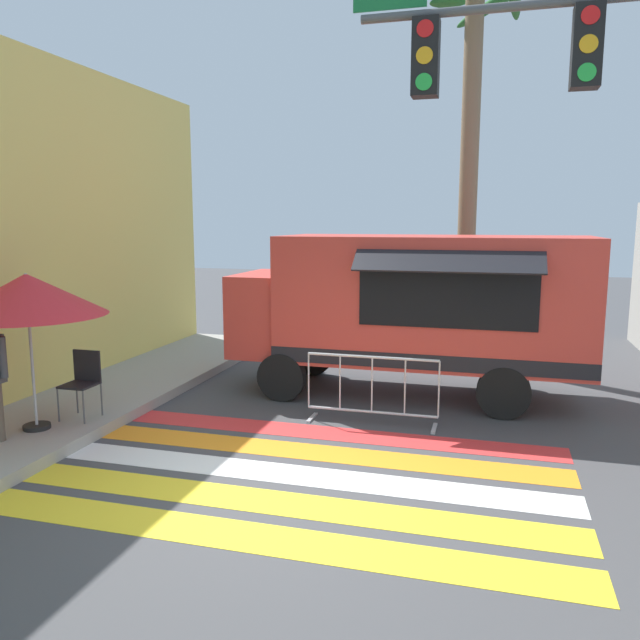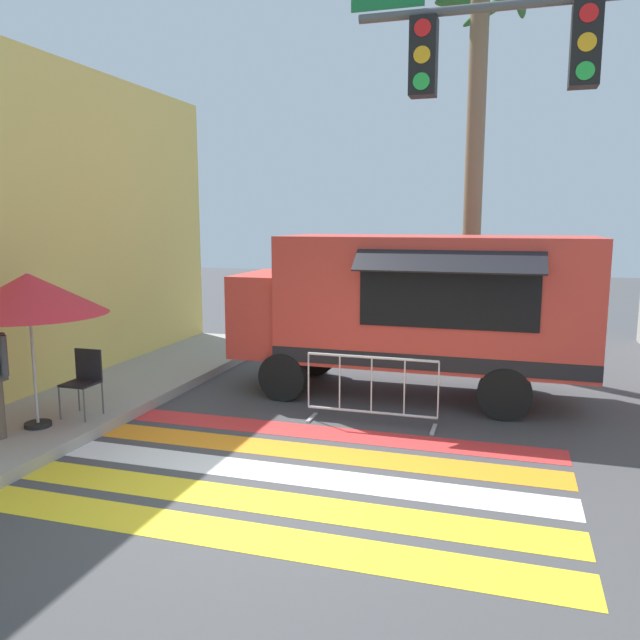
# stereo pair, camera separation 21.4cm
# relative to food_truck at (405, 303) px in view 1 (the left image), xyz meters

# --- Properties ---
(ground_plane) EXTENTS (60.00, 60.00, 0.00)m
(ground_plane) POSITION_rel_food_truck_xyz_m (-0.71, -4.40, -1.60)
(ground_plane) COLOR #424244
(crosswalk_painted) EXTENTS (6.40, 3.60, 0.01)m
(crosswalk_painted) POSITION_rel_food_truck_xyz_m (-0.71, -3.83, -1.60)
(crosswalk_painted) COLOR yellow
(crosswalk_painted) RESTS_ON ground_plane
(food_truck) EXTENTS (5.94, 2.48, 2.74)m
(food_truck) POSITION_rel_food_truck_xyz_m (0.00, 0.00, 0.00)
(food_truck) COLOR #D13D33
(food_truck) RESTS_ON ground_plane
(traffic_signal_pole) EXTENTS (4.20, 0.29, 5.80)m
(traffic_signal_pole) POSITION_rel_food_truck_xyz_m (2.38, -2.52, 2.59)
(traffic_signal_pole) COLOR #515456
(traffic_signal_pole) RESTS_ON ground_plane
(patio_umbrella) EXTENTS (2.06, 2.06, 2.14)m
(patio_umbrella) POSITION_rel_food_truck_xyz_m (-4.53, -3.65, 0.41)
(patio_umbrella) COLOR black
(patio_umbrella) RESTS_ON sidewalk_left
(folding_chair) EXTENTS (0.44, 0.44, 0.97)m
(folding_chair) POSITION_rel_food_truck_xyz_m (-4.23, -3.00, -0.85)
(folding_chair) COLOR #4C4C51
(folding_chair) RESTS_ON sidewalk_left
(barricade_front) EXTENTS (1.97, 0.44, 1.04)m
(barricade_front) POSITION_rel_food_truck_xyz_m (-0.23, -1.74, -1.09)
(barricade_front) COLOR #B7BABF
(barricade_front) RESTS_ON ground_plane
(palm_tree) EXTENTS (2.28, 2.33, 7.88)m
(palm_tree) POSITION_rel_food_truck_xyz_m (0.85, 2.90, 3.57)
(palm_tree) COLOR #7A664C
(palm_tree) RESTS_ON ground_plane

